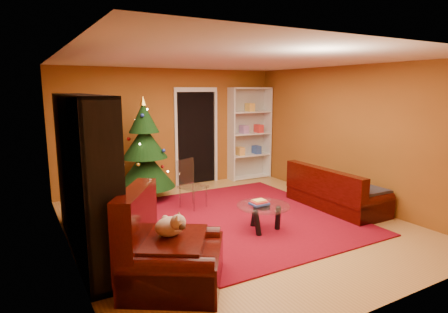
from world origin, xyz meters
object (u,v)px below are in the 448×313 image
sofa (337,187)px  christmas_tree (145,150)px  gift_box_teal (125,194)px  gift_box_red (129,189)px  acrylic_chair (193,187)px  white_bookshelf (250,134)px  coffee_table (263,218)px  gift_box_green (140,197)px  rug (246,217)px  media_unit (84,175)px  dog (170,227)px  armchair (174,247)px

sofa → christmas_tree: bearing=52.0°
gift_box_teal → gift_box_red: size_ratio=1.29×
acrylic_chair → white_bookshelf: bearing=12.2°
coffee_table → acrylic_chair: bearing=106.6°
gift_box_green → sofa: 3.68m
coffee_table → rug: bearing=80.5°
gift_box_teal → white_bookshelf: 3.34m
media_unit → gift_box_red: 2.90m
gift_box_red → coffee_table: size_ratio=0.25×
rug → coffee_table: coffee_table is taller
dog → acrylic_chair: acrylic_chair is taller
gift_box_red → dog: bearing=-98.7°
media_unit → sofa: 4.36m
armchair → acrylic_chair: (1.34, 2.36, -0.04)m
rug → sofa: sofa is taller
armchair → dog: (-0.02, 0.07, 0.22)m
media_unit → gift_box_green: size_ratio=9.51×
gift_box_teal → rug: bearing=-52.9°
armchair → sofa: size_ratio=0.62×
dog → sofa: 3.79m
rug → armchair: size_ratio=3.24×
rug → media_unit: size_ratio=1.35×
media_unit → armchair: bearing=-64.4°
gift_box_red → christmas_tree: bearing=-67.9°
gift_box_green → dog: bearing=-100.9°
white_bookshelf → sofa: (0.07, -2.79, -0.70)m
christmas_tree → gift_box_teal: (-0.40, 0.13, -0.86)m
gift_box_teal → sofa: bearing=-36.7°
gift_box_green → armchair: 3.17m
gift_box_teal → white_bookshelf: (3.18, 0.37, 0.96)m
rug → dog: size_ratio=9.20×
sofa → coffee_table: bearing=99.0°
christmas_tree → gift_box_teal: size_ratio=7.61×
gift_box_red → coffee_table: coffee_table is taller
gift_box_teal → dog: 3.49m
rug → gift_box_green: size_ratio=12.79×
armchair → coffee_table: armchair is taller
rug → gift_box_green: (-1.34, 1.62, 0.13)m
gift_box_green → dog: dog is taller
christmas_tree → dog: (-0.79, -3.30, -0.33)m
dog → sofa: (3.64, 1.01, -0.26)m
armchair → rug: bearing=-19.6°
dog → acrylic_chair: 2.67m
sofa → coffee_table: size_ratio=2.25×
media_unit → sofa: (4.29, -0.36, -0.65)m
gift_box_green → gift_box_red: gift_box_green is taller
white_bookshelf → sofa: size_ratio=1.22×
media_unit → dog: 1.57m
dog → sofa: dog is taller
dog → coffee_table: dog is taller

